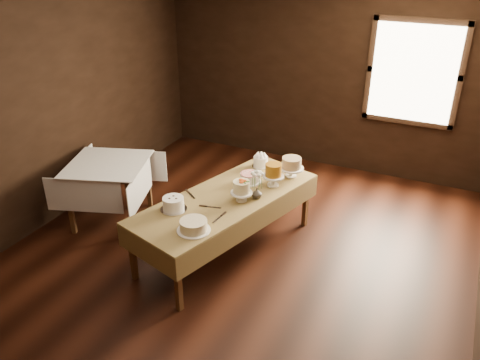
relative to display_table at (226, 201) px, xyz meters
name	(u,v)px	position (x,y,z in m)	size (l,w,h in m)	color
floor	(232,263)	(0.17, -0.21, -0.65)	(5.00, 6.00, 0.01)	black
wall_back	(321,76)	(0.17, 2.79, 0.75)	(5.00, 0.02, 2.80)	black
wall_left	(43,112)	(-2.33, -0.21, 0.75)	(0.02, 6.00, 2.80)	black
window	(414,73)	(1.47, 2.73, 0.95)	(1.10, 0.05, 1.30)	#FFEABF
display_table	(226,201)	(0.00, 0.00, 0.00)	(1.49, 2.42, 0.70)	#482B15
side_table	(108,170)	(-1.63, -0.01, 0.05)	(1.18, 1.18, 0.79)	#482B15
cake_meringue	(261,162)	(0.03, 0.88, 0.12)	(0.21, 0.21, 0.14)	silver
cake_speckled	(291,168)	(0.47, 0.78, 0.16)	(0.31, 0.31, 0.26)	white
cake_lattice	(250,178)	(0.08, 0.44, 0.10)	(0.27, 0.27, 0.10)	white
cake_caramel	(273,176)	(0.37, 0.47, 0.17)	(0.25, 0.25, 0.29)	white
cake_flowers	(241,192)	(0.19, 0.00, 0.16)	(0.24, 0.24, 0.25)	white
cake_swirl	(173,204)	(-0.37, -0.49, 0.12)	(0.30, 0.30, 0.14)	silver
cake_cream	(194,226)	(0.03, -0.75, 0.11)	(0.38, 0.38, 0.12)	white
cake_server_a	(214,207)	(-0.01, -0.27, 0.05)	(0.24, 0.03, 0.01)	silver
cake_server_b	(217,219)	(0.14, -0.47, 0.05)	(0.24, 0.03, 0.01)	silver
cake_server_c	(239,189)	(0.04, 0.23, 0.05)	(0.24, 0.03, 0.01)	silver
cake_server_e	(192,196)	(-0.35, -0.15, 0.05)	(0.24, 0.03, 0.01)	silver
flower_vase	(257,193)	(0.32, 0.12, 0.11)	(0.11, 0.11, 0.12)	#2D2823
flower_bouquet	(257,179)	(0.32, 0.12, 0.29)	(0.14, 0.14, 0.20)	white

